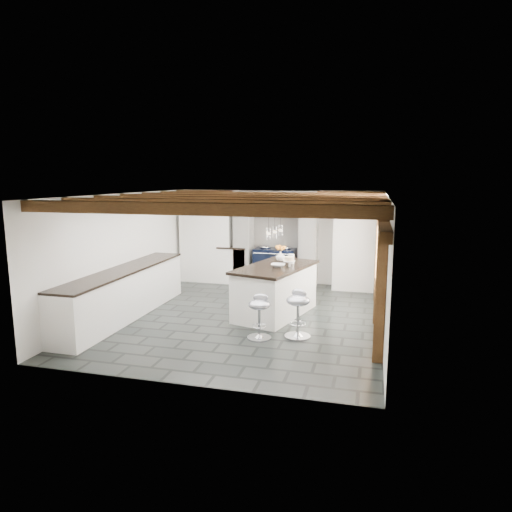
% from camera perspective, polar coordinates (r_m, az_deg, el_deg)
% --- Properties ---
extents(ground, '(6.00, 6.00, 0.00)m').
position_cam_1_polar(ground, '(8.75, -1.30, -7.52)').
color(ground, black).
rests_on(ground, ground).
extents(room_shell, '(6.00, 6.03, 6.00)m').
position_cam_1_polar(room_shell, '(10.01, -2.48, 0.94)').
color(room_shell, white).
rests_on(room_shell, ground).
extents(range_cooker, '(1.00, 0.63, 0.99)m').
position_cam_1_polar(range_cooker, '(11.16, 2.43, -1.26)').
color(range_cooker, black).
rests_on(range_cooker, ground).
extents(kitchen_island, '(1.47, 2.12, 1.27)m').
position_cam_1_polar(kitchen_island, '(8.74, 2.46, -4.23)').
color(kitchen_island, white).
rests_on(kitchen_island, ground).
extents(bar_stool_near, '(0.50, 0.50, 0.80)m').
position_cam_1_polar(bar_stool_near, '(7.54, 5.30, -6.48)').
color(bar_stool_near, silver).
rests_on(bar_stool_near, ground).
extents(bar_stool_far, '(0.41, 0.41, 0.74)m').
position_cam_1_polar(bar_stool_far, '(7.46, 0.42, -6.96)').
color(bar_stool_far, silver).
rests_on(bar_stool_far, ground).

